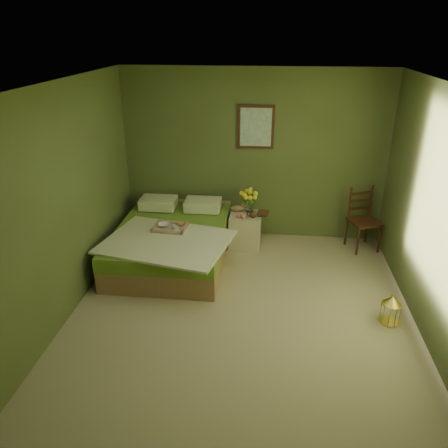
# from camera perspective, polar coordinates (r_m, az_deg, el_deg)

# --- Properties ---
(floor) EXTENTS (4.50, 4.50, 0.00)m
(floor) POSITION_cam_1_polar(r_m,az_deg,el_deg) (5.26, 2.25, -11.74)
(floor) COLOR tan
(floor) RESTS_ON ground
(ceiling) EXTENTS (4.50, 4.50, 0.00)m
(ceiling) POSITION_cam_1_polar(r_m,az_deg,el_deg) (4.28, 2.84, 17.65)
(ceiling) COLOR silver
(ceiling) RESTS_ON wall_back
(wall_back) EXTENTS (4.00, 0.00, 4.00)m
(wall_back) POSITION_cam_1_polar(r_m,az_deg,el_deg) (6.75, 3.87, 8.83)
(wall_back) COLOR #586A37
(wall_back) RESTS_ON floor
(wall_left) EXTENTS (0.00, 4.50, 4.50)m
(wall_left) POSITION_cam_1_polar(r_m,az_deg,el_deg) (5.14, -20.35, 2.29)
(wall_left) COLOR #586A37
(wall_left) RESTS_ON floor
(wall_right) EXTENTS (0.00, 4.50, 4.50)m
(wall_right) POSITION_cam_1_polar(r_m,az_deg,el_deg) (4.93, 26.40, 0.28)
(wall_right) COLOR #586A37
(wall_right) RESTS_ON floor
(wall_art) EXTENTS (0.54, 0.04, 0.64)m
(wall_art) POSITION_cam_1_polar(r_m,az_deg,el_deg) (6.61, 4.18, 12.52)
(wall_art) COLOR #331B0E
(wall_art) RESTS_ON wall_back
(bed) EXTENTS (1.80, 2.28, 1.41)m
(bed) POSITION_cam_1_polar(r_m,az_deg,el_deg) (6.35, -6.76, -1.89)
(bed) COLOR tan
(bed) RESTS_ON floor
(nightstand) EXTENTS (0.47, 0.48, 0.95)m
(nightstand) POSITION_cam_1_polar(r_m,az_deg,el_deg) (6.67, 2.87, -0.05)
(nightstand) COLOR beige
(nightstand) RESTS_ON floor
(chair) EXTENTS (0.53, 0.53, 0.94)m
(chair) POSITION_cam_1_polar(r_m,az_deg,el_deg) (6.89, 17.84, 1.14)
(chair) COLOR #331B0E
(chair) RESTS_ON floor
(birdcage) EXTENTS (0.22, 0.22, 0.34)m
(birdcage) POSITION_cam_1_polar(r_m,az_deg,el_deg) (5.40, 20.94, -10.41)
(birdcage) COLOR gold
(birdcage) RESTS_ON floor
(book_lower) EXTENTS (0.16, 0.21, 0.02)m
(book_lower) POSITION_cam_1_polar(r_m,az_deg,el_deg) (6.60, 4.41, 1.34)
(book_lower) COLOR #381E0F
(book_lower) RESTS_ON nightstand
(book_upper) EXTENTS (0.18, 0.24, 0.02)m
(book_upper) POSITION_cam_1_polar(r_m,az_deg,el_deg) (6.59, 4.42, 1.51)
(book_upper) COLOR #472819
(book_upper) RESTS_ON nightstand
(cereal_bowl) EXTENTS (0.20, 0.20, 0.04)m
(cereal_bowl) POSITION_cam_1_polar(r_m,az_deg,el_deg) (6.18, -7.85, -0.12)
(cereal_bowl) COLOR white
(cereal_bowl) RESTS_ON bed
(coffee_cup) EXTENTS (0.08, 0.08, 0.07)m
(coffee_cup) POSITION_cam_1_polar(r_m,az_deg,el_deg) (6.03, -6.44, -0.49)
(coffee_cup) COLOR white
(coffee_cup) RESTS_ON bed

